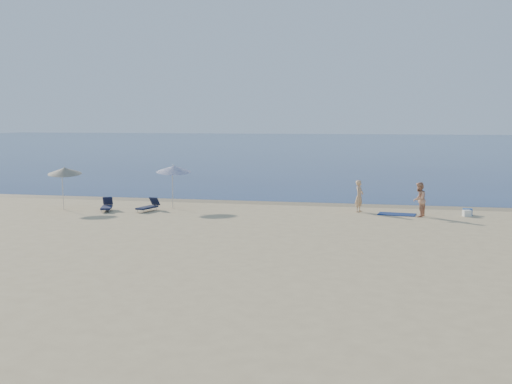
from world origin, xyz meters
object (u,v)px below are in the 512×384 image
at_px(blue_cooler, 467,212).
at_px(person_right, 419,200).
at_px(person_left, 359,196).
at_px(umbrella_near, 174,169).

bearing_deg(blue_cooler, person_right, -152.65).
height_order(person_left, blue_cooler, person_left).
distance_m(person_left, blue_cooler, 5.35).
bearing_deg(umbrella_near, blue_cooler, -20.52).
bearing_deg(person_left, umbrella_near, 111.26).
relative_size(person_right, blue_cooler, 3.66).
relative_size(person_left, blue_cooler, 3.55).
bearing_deg(person_right, umbrella_near, -73.34).
bearing_deg(person_right, person_left, -90.13).
height_order(blue_cooler, umbrella_near, umbrella_near).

